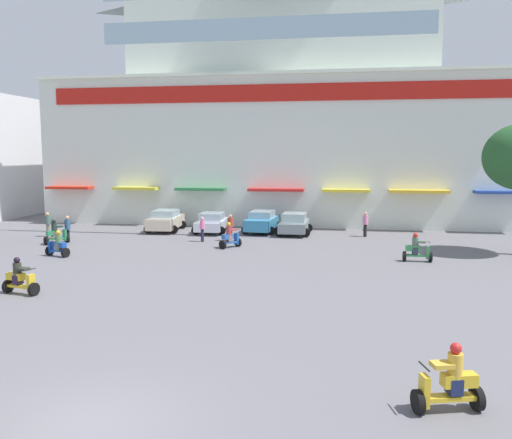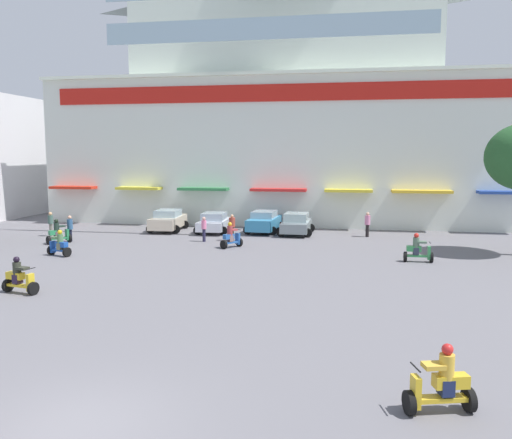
% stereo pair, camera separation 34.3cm
% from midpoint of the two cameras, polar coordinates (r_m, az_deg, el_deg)
% --- Properties ---
extents(ground_plane, '(128.00, 128.00, 0.00)m').
position_cam_midpoint_polar(ground_plane, '(23.75, -3.05, -6.42)').
color(ground_plane, slate).
extents(colonial_building, '(37.25, 19.14, 20.69)m').
position_cam_midpoint_polar(colonial_building, '(46.89, 3.57, 11.33)').
color(colonial_building, white).
rests_on(colonial_building, ground).
extents(parked_car_0, '(2.57, 4.16, 1.52)m').
position_cam_midpoint_polar(parked_car_0, '(38.84, -9.14, -0.08)').
color(parked_car_0, beige).
rests_on(parked_car_0, ground).
extents(parked_car_1, '(2.47, 3.98, 1.40)m').
position_cam_midpoint_polar(parked_car_1, '(37.71, -4.25, -0.31)').
color(parked_car_1, silver).
rests_on(parked_car_1, ground).
extents(parked_car_2, '(2.54, 4.32, 1.51)m').
position_cam_midpoint_polar(parked_car_2, '(37.72, 1.15, -0.21)').
color(parked_car_2, '#388EBE').
rests_on(parked_car_2, ground).
extents(parked_car_3, '(2.43, 3.89, 1.48)m').
position_cam_midpoint_polar(parked_car_3, '(36.79, 4.59, -0.45)').
color(parked_car_3, gray).
rests_on(parked_car_3, ground).
extents(scooter_rider_0, '(1.46, 0.94, 1.44)m').
position_cam_midpoint_polar(scooter_rider_0, '(30.81, -20.00, -2.60)').
color(scooter_rider_0, black).
rests_on(scooter_rider_0, ground).
extents(scooter_rider_1, '(1.54, 0.82, 1.48)m').
position_cam_midpoint_polar(scooter_rider_1, '(23.20, -23.58, -5.76)').
color(scooter_rider_1, black).
rests_on(scooter_rider_1, ground).
extents(scooter_rider_2, '(1.28, 1.47, 1.54)m').
position_cam_midpoint_polar(scooter_rider_2, '(35.11, -20.11, -1.40)').
color(scooter_rider_2, black).
rests_on(scooter_rider_2, ground).
extents(scooter_rider_3, '(1.44, 0.52, 1.50)m').
position_cam_midpoint_polar(scooter_rider_3, '(28.62, 17.26, -3.14)').
color(scooter_rider_3, black).
rests_on(scooter_rider_3, ground).
extents(scooter_rider_5, '(1.56, 0.90, 1.53)m').
position_cam_midpoint_polar(scooter_rider_5, '(12.59, 19.96, -16.26)').
color(scooter_rider_5, black).
rests_on(scooter_rider_5, ground).
extents(scooter_rider_6, '(1.22, 1.42, 1.54)m').
position_cam_midpoint_polar(scooter_rider_6, '(31.50, -2.36, -1.90)').
color(scooter_rider_6, black).
rests_on(scooter_rider_6, ground).
extents(pedestrian_0, '(0.54, 0.54, 1.70)m').
position_cam_midpoint_polar(pedestrian_0, '(33.91, -2.29, -0.70)').
color(pedestrian_0, black).
rests_on(pedestrian_0, ground).
extents(pedestrian_1, '(0.48, 0.48, 1.67)m').
position_cam_midpoint_polar(pedestrian_1, '(35.54, -19.01, -0.74)').
color(pedestrian_1, black).
rests_on(pedestrian_1, ground).
extents(pedestrian_2, '(0.45, 0.45, 1.58)m').
position_cam_midpoint_polar(pedestrian_2, '(33.75, -5.30, -0.84)').
color(pedestrian_2, '#24233E').
rests_on(pedestrian_2, ground).
extents(pedestrian_3, '(0.49, 0.49, 1.66)m').
position_cam_midpoint_polar(pedestrian_3, '(36.34, 12.10, -0.36)').
color(pedestrian_3, black).
rests_on(pedestrian_3, ground).
extents(pedestrian_4, '(0.35, 0.35, 1.64)m').
position_cam_midpoint_polar(pedestrian_4, '(38.34, -20.86, -0.29)').
color(pedestrian_4, slate).
rests_on(pedestrian_4, ground).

